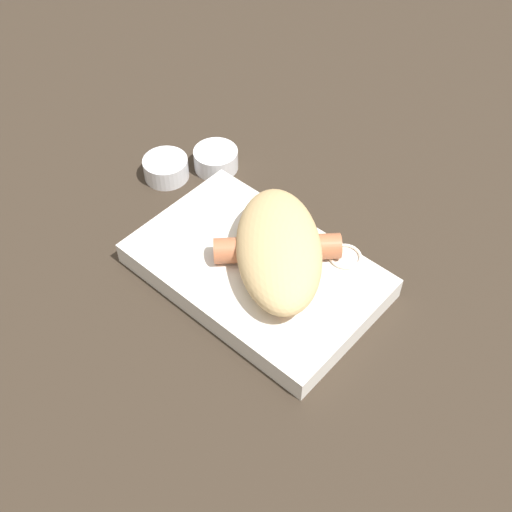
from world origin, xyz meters
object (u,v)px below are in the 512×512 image
object	(u,v)px
sausage	(277,248)
condiment_cup_far	(166,169)
bread_roll	(279,248)
condiment_cup_near	(216,160)
food_tray	(256,270)

from	to	relation	value
sausage	condiment_cup_far	distance (m)	0.21
bread_roll	condiment_cup_far	world-z (taller)	bread_roll
sausage	condiment_cup_near	size ratio (longest dim) A/B	2.18
food_tray	bread_roll	world-z (taller)	bread_roll
bread_roll	condiment_cup_near	distance (m)	0.20
sausage	condiment_cup_far	world-z (taller)	sausage
bread_roll	sausage	world-z (taller)	bread_roll
food_tray	bread_roll	bearing A→B (deg)	36.61
condiment_cup_far	sausage	bearing A→B (deg)	-8.01
food_tray	condiment_cup_far	world-z (taller)	same
sausage	condiment_cup_far	xyz separation A→B (m)	(-0.20, 0.03, -0.03)
condiment_cup_far	condiment_cup_near	bearing A→B (deg)	57.15
sausage	food_tray	bearing A→B (deg)	-119.76
sausage	condiment_cup_far	bearing A→B (deg)	171.99
food_tray	bread_roll	size ratio (longest dim) A/B	1.42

